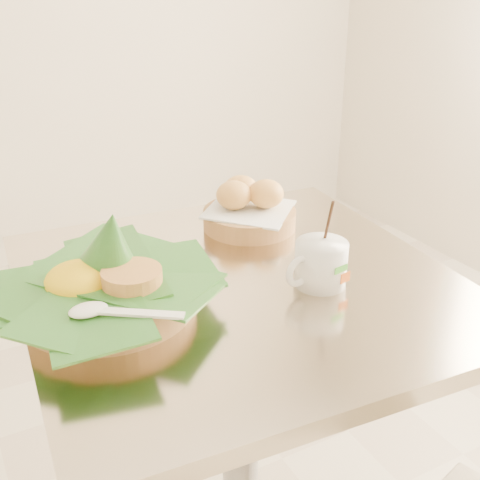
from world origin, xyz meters
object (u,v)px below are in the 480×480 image
rice_basket (106,281)px  bread_basket (248,208)px  cafe_table (240,386)px  coffee_mug (320,263)px

rice_basket → bread_basket: bearing=26.8°
cafe_table → rice_basket: (-0.22, 0.02, 0.27)m
rice_basket → bread_basket: 0.39m
bread_basket → cafe_table: bearing=-122.4°
rice_basket → cafe_table: bearing=-5.0°
bread_basket → rice_basket: bearing=-153.2°
cafe_table → coffee_mug: coffee_mug is taller
cafe_table → coffee_mug: (0.11, -0.07, 0.26)m
rice_basket → bread_basket: (0.34, 0.17, -0.01)m
cafe_table → rice_basket: rice_basket is taller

